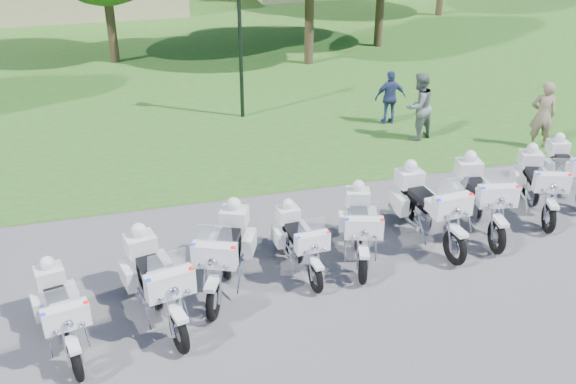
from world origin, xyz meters
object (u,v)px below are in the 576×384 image
object	(u,v)px
motorcycle_0	(60,310)
motorcycle_2	(226,250)
bystander_b	(419,107)
bystander_c	(390,98)
motorcycle_6	(480,196)
motorcycle_4	(360,225)
motorcycle_5	(428,206)
motorcycle_8	(569,168)
motorcycle_3	(299,240)
motorcycle_1	(156,280)
motorcycle_7	(538,183)
lamp_post	(239,16)
bystander_a	(543,115)

from	to	relation	value
motorcycle_0	motorcycle_2	distance (m)	3.06
bystander_b	bystander_c	world-z (taller)	bystander_b
motorcycle_2	bystander_c	distance (m)	9.52
motorcycle_2	motorcycle_6	distance (m)	5.72
motorcycle_4	motorcycle_5	xyz separation A→B (m)	(1.62, 0.27, 0.07)
motorcycle_2	bystander_b	distance (m)	8.75
motorcycle_8	bystander_c	size ratio (longest dim) A/B	1.39
motorcycle_3	motorcycle_4	xyz separation A→B (m)	(1.29, 0.11, 0.07)
motorcycle_1	motorcycle_8	xyz separation A→B (m)	(9.90, 2.18, -0.08)
motorcycle_4	motorcycle_8	world-z (taller)	motorcycle_4
motorcycle_5	bystander_c	world-z (taller)	motorcycle_5
motorcycle_5	motorcycle_7	distance (m)	2.99
motorcycle_5	bystander_c	bearing A→B (deg)	-111.04
motorcycle_6	lamp_post	size ratio (longest dim) A/B	0.63
motorcycle_3	motorcycle_6	world-z (taller)	motorcycle_6
motorcycle_4	bystander_b	distance (m)	6.66
motorcycle_6	motorcycle_5	bearing A→B (deg)	15.93
motorcycle_0	motorcycle_6	world-z (taller)	motorcycle_6
motorcycle_1	motorcycle_5	xyz separation A→B (m)	(5.72, 1.20, 0.01)
motorcycle_0	motorcycle_8	xyz separation A→B (m)	(11.47, 2.53, 0.01)
motorcycle_1	motorcycle_7	bearing A→B (deg)	177.59
motorcycle_1	motorcycle_6	xyz separation A→B (m)	(7.02, 1.33, 0.01)
motorcycle_5	motorcycle_8	bearing A→B (deg)	-170.90
motorcycle_5	motorcycle_6	world-z (taller)	motorcycle_6
motorcycle_1	lamp_post	size ratio (longest dim) A/B	0.61
motorcycle_3	bystander_c	bearing A→B (deg)	-129.15
bystander_b	bystander_c	bearing A→B (deg)	-101.31
motorcycle_3	motorcycle_6	distance (m)	4.24
motorcycle_2	motorcycle_3	distance (m)	1.49
bystander_c	motorcycle_2	bearing A→B (deg)	50.71
motorcycle_3	motorcycle_8	xyz separation A→B (m)	(7.09, 1.37, 0.05)
bystander_a	motorcycle_7	bearing A→B (deg)	76.87
motorcycle_1	lamp_post	distance (m)	10.39
motorcycle_4	motorcycle_6	world-z (taller)	motorcycle_6
motorcycle_2	motorcycle_7	distance (m)	7.41
motorcycle_5	motorcycle_8	xyz separation A→B (m)	(4.18, 0.99, -0.09)
motorcycle_6	bystander_c	xyz separation A→B (m)	(0.68, 6.38, 0.08)
motorcycle_4	bystander_c	distance (m)	7.68
motorcycle_2	bystander_c	size ratio (longest dim) A/B	1.46
motorcycle_4	bystander_a	world-z (taller)	bystander_a
motorcycle_3	motorcycle_6	bearing A→B (deg)	-176.90
bystander_b	motorcycle_6	bearing A→B (deg)	56.95
motorcycle_2	motorcycle_4	bearing A→B (deg)	-150.92
motorcycle_1	motorcycle_2	xyz separation A→B (m)	(1.33, 0.63, -0.01)
motorcycle_0	motorcycle_4	bearing A→B (deg)	179.57
motorcycle_4	motorcycle_6	bearing A→B (deg)	-155.24
motorcycle_0	motorcycle_7	xyz separation A→B (m)	(10.25, 1.98, 0.04)
motorcycle_4	motorcycle_7	size ratio (longest dim) A/B	0.99
motorcycle_4	motorcycle_7	distance (m)	4.63
motorcycle_6	bystander_b	xyz separation A→B (m)	(0.94, 5.01, 0.24)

